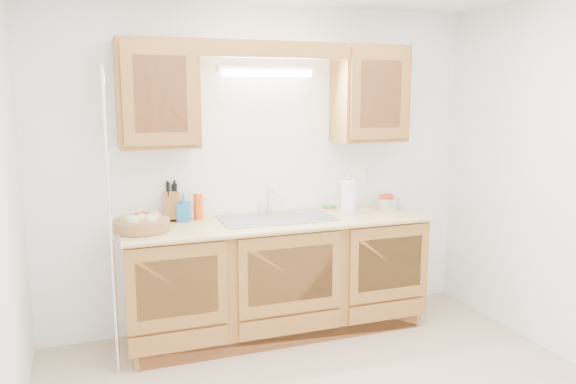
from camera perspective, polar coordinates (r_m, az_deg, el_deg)
name	(u,v)px	position (r m, az deg, el deg)	size (l,w,h in m)	color
room	(347,201)	(3.06, 6.01, -0.95)	(3.52, 3.50, 2.50)	#C9AE91
base_cabinets	(277,277)	(4.35, -1.15, -8.67)	(2.20, 0.60, 0.86)	#9F6A2E
countertop	(277,222)	(4.21, -1.10, -3.05)	(2.30, 0.63, 0.04)	#E0BF76
upper_cabinet_left	(157,94)	(4.07, -13.15, 9.66)	(0.55, 0.33, 0.75)	#9F6A2E
upper_cabinet_right	(369,94)	(4.58, 8.27, 9.81)	(0.55, 0.33, 0.75)	#9F6A2E
valance	(276,49)	(4.12, -1.19, 14.29)	(2.20, 0.05, 0.12)	#9F6A2E
fluorescent_fixture	(267,71)	(4.33, -2.16, 12.18)	(0.76, 0.08, 0.08)	white
sink	(276,228)	(4.25, -1.19, -3.67)	(0.84, 0.46, 0.36)	#9E9EA3
wire_shelf_pole	(111,226)	(3.73, -17.56, -3.32)	(0.03, 0.03, 2.00)	silver
outlet_plate	(371,175)	(4.82, 8.46, 1.74)	(0.08, 0.01, 0.12)	white
fruit_basket	(142,223)	(3.98, -14.66, -3.08)	(0.44, 0.44, 0.12)	#A97544
knife_block	(172,205)	(4.26, -11.66, -1.33)	(0.15, 0.19, 0.30)	#9F6A2E
orange_canister	(198,205)	(4.24, -9.11, -1.36)	(0.09, 0.09, 0.21)	#EC4B0D
soap_bottle	(184,207)	(4.20, -10.56, -1.56)	(0.09, 0.09, 0.20)	#2472B7
sponge	(329,207)	(4.63, 4.22, -1.54)	(0.10, 0.07, 0.02)	#CC333F
paper_towel	(349,197)	(4.43, 6.19, -0.54)	(0.15, 0.15, 0.30)	silver
apple_bowl	(386,202)	(4.67, 9.88, -1.00)	(0.31, 0.31, 0.12)	silver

